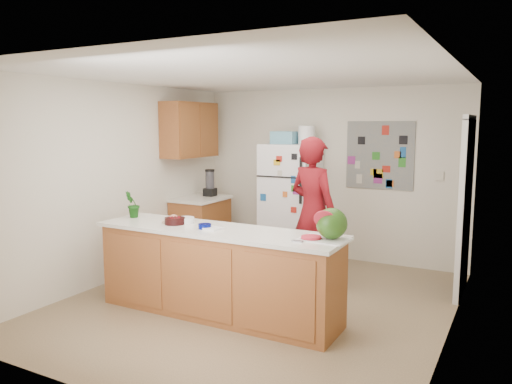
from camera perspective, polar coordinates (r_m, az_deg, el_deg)
The scene contains 26 objects.
floor at distance 5.73m, azimuth 0.14°, elevation -12.61°, with size 4.00×4.50×0.02m, color brown.
wall_back at distance 7.48m, azimuth 8.35°, elevation 2.05°, with size 4.00×0.02×2.50m, color beige.
wall_left at distance 6.60m, azimuth -15.43°, elevation 1.10°, with size 0.02×4.50×2.50m, color beige.
wall_right at distance 4.82m, azimuth 21.73°, elevation -1.57°, with size 0.02×4.50×2.50m, color beige.
ceiling at distance 5.40m, azimuth 0.15°, elevation 13.35°, with size 4.00×4.50×0.02m, color white.
doorway at distance 6.28m, azimuth 22.95°, elevation -1.69°, with size 0.03×0.85×2.04m, color black.
peninsula_base at distance 5.27m, azimuth -4.40°, elevation -9.30°, with size 2.60×0.62×0.88m, color brown.
peninsula_top at distance 5.16m, azimuth -4.45°, elevation -4.41°, with size 2.68×0.70×0.04m, color silver.
side_counter_base at distance 7.57m, azimuth -6.35°, elevation -4.13°, with size 0.60×0.80×0.86m, color brown.
side_counter_top at distance 7.49m, azimuth -6.40°, elevation -0.76°, with size 0.64×0.84×0.04m, color silver.
upper_cabinets at distance 7.44m, azimuth -7.57°, elevation 7.05°, with size 0.35×1.00×0.80m, color brown.
refrigerator at distance 7.34m, azimuth 3.97°, elevation -1.14°, with size 0.75×0.70×1.70m, color silver.
fridge_top_bin at distance 7.30m, azimuth 3.32°, elevation 6.23°, with size 0.35×0.28×0.18m, color #5999B2.
photo_collage at distance 7.21m, azimuth 13.96°, elevation 4.08°, with size 0.95×0.01×0.95m, color slate.
person at distance 6.12m, azimuth 6.54°, elevation -2.31°, with size 0.67×0.44×1.84m, color maroon.
blender_appliance at distance 7.59m, azimuth -5.29°, elevation 0.97°, with size 0.13×0.13×0.38m, color black.
cutting_board at distance 4.69m, azimuth 7.83°, elevation -5.37°, with size 0.45×0.33×0.01m, color white.
watermelon at distance 4.65m, azimuth 8.65°, elevation -3.59°, with size 0.29×0.29×0.29m, color #205915.
watermelon_slice at distance 4.68m, azimuth 6.34°, elevation -5.16°, with size 0.19×0.19×0.02m, color #E12951.
cherry_bowl at distance 5.43m, azimuth -9.25°, elevation -3.28°, with size 0.22×0.22×0.07m, color black.
white_bowl at distance 5.48m, azimuth -8.09°, elevation -3.19°, with size 0.20×0.20×0.06m, color silver.
cobalt_bowl at distance 5.16m, azimuth -5.88°, elevation -3.91°, with size 0.13×0.13×0.05m, color #000756.
plate at distance 5.52m, azimuth -9.40°, elevation -3.38°, with size 0.26×0.26×0.02m, color beige.
paper_towel at distance 5.11m, azimuth -5.00°, elevation -4.17°, with size 0.18×0.16×0.02m, color silver.
keys at distance 4.58m, azimuth 4.73°, elevation -5.63°, with size 0.10×0.04×0.01m, color gray.
potted_plant at distance 5.87m, azimuth -13.95°, elevation -1.39°, with size 0.17×0.14×0.31m, color #123B16.
Camera 1 is at (2.53, -4.74, 1.99)m, focal length 35.00 mm.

